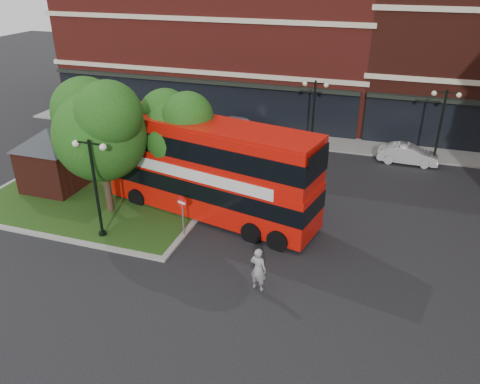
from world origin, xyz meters
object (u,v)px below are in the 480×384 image
(bus, at_px, (209,163))
(car_silver, at_px, (240,127))
(woman, at_px, (258,269))
(car_white, at_px, (408,154))

(bus, distance_m, car_silver, 12.33)
(woman, distance_m, car_white, 16.72)
(woman, relative_size, car_silver, 0.43)
(woman, xyz_separation_m, car_white, (5.64, 15.74, -0.33))
(car_silver, xyz_separation_m, car_white, (12.10, -1.50, -0.13))
(bus, bearing_deg, car_silver, 113.15)
(car_white, bearing_deg, woman, 161.03)
(bus, relative_size, woman, 6.15)
(bus, height_order, woman, bus)
(bus, relative_size, car_silver, 2.65)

